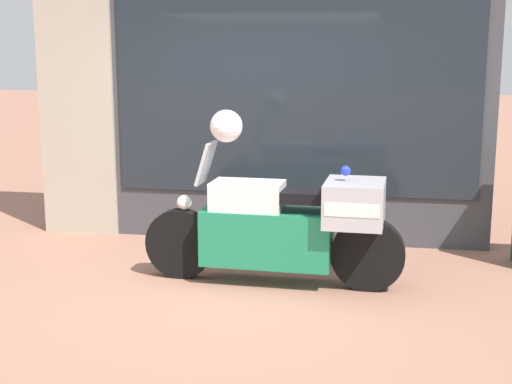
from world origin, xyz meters
TOP-DOWN VIEW (x-y plane):
  - ground_plane at (0.00, 0.00)m, footprint 60.00×60.00m
  - shop_building at (-0.38, 2.00)m, footprint 5.01×0.55m
  - window_display at (0.36, 2.03)m, footprint 3.68×0.30m
  - paramedic_motorcycle at (0.54, 0.35)m, footprint 2.38×0.65m
  - white_helmet at (-0.02, 0.37)m, footprint 0.29×0.29m

SIDE VIEW (x-z plane):
  - ground_plane at x=0.00m, z-range 0.00..0.00m
  - window_display at x=0.36m, z-range -0.48..1.37m
  - paramedic_motorcycle at x=0.54m, z-range -0.08..1.20m
  - white_helmet at x=-0.02m, z-range 1.28..1.57m
  - shop_building at x=-0.38m, z-range 0.01..3.45m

